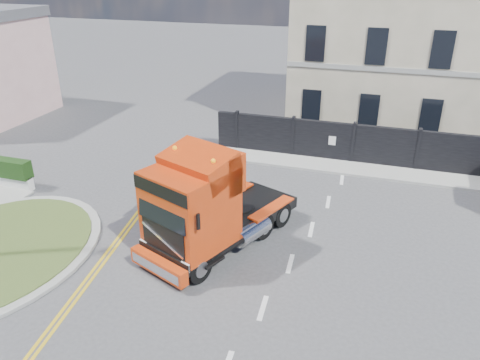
% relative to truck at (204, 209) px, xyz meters
% --- Properties ---
extents(ground, '(120.00, 120.00, 0.00)m').
position_rel_truck_xyz_m(ground, '(0.03, 0.56, -1.67)').
color(ground, '#424244').
rests_on(ground, ground).
extents(hoarding_fence, '(18.80, 0.25, 2.00)m').
position_rel_truck_xyz_m(hoarding_fence, '(6.58, 9.56, -0.67)').
color(hoarding_fence, black).
rests_on(hoarding_fence, ground).
extents(georgian_building, '(12.30, 10.30, 12.80)m').
position_rel_truck_xyz_m(georgian_building, '(6.03, 17.06, 4.11)').
color(georgian_building, beige).
rests_on(georgian_building, ground).
extents(pavement_far, '(20.00, 1.60, 0.12)m').
position_rel_truck_xyz_m(pavement_far, '(6.03, 8.66, -1.61)').
color(pavement_far, gray).
rests_on(pavement_far, ground).
extents(truck, '(4.46, 6.62, 3.72)m').
position_rel_truck_xyz_m(truck, '(0.00, 0.00, 0.00)').
color(truck, black).
rests_on(truck, ground).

